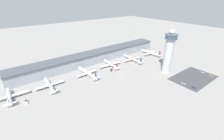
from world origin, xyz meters
TOP-DOWN VIEW (x-y plane):
  - ground_plane at (0.00, 0.00)m, footprint 1000.00×1000.00m
  - terminal_building at (0.00, 70.00)m, footprint 257.16×25.00m
  - control_tower at (65.22, -24.41)m, footprint 16.80×16.80m
  - parking_lot_surface at (79.01, -59.23)m, footprint 64.00×40.00m
  - airplane_gate_alpha at (-126.09, 36.92)m, footprint 39.66×33.46m
  - airplane_gate_bravo at (-84.35, 34.24)m, footprint 33.99×37.22m
  - airplane_gate_charlie at (-33.21, 33.91)m, footprint 30.65×44.08m
  - airplane_gate_delta at (10.47, 37.76)m, footprint 37.74×37.59m
  - airplane_gate_echo at (53.44, 33.62)m, footprint 33.40×43.66m
  - airplane_gate_foxtrot at (101.63, 34.19)m, footprint 32.06×41.27m
  - service_truck_catering at (3.20, 26.06)m, footprint 6.48×6.72m
  - service_truck_fuel at (-113.08, 20.63)m, footprint 3.19×6.15m
  - car_silver_sedan at (105.12, -59.68)m, footprint 2.00×4.29m
  - car_yellow_taxi at (53.83, -72.31)m, footprint 1.92×4.64m
  - car_grey_coupe at (104.14, -72.48)m, footprint 1.98×4.15m
  - car_black_suv at (53.86, -59.35)m, footprint 1.87×4.74m

SIDE VIEW (x-z plane):
  - ground_plane at x=0.00m, z-range 0.00..0.00m
  - parking_lot_surface at x=79.01m, z-range 0.00..0.01m
  - car_black_suv at x=53.86m, z-range -0.16..1.25m
  - car_yellow_taxi at x=53.83m, z-range -0.17..1.30m
  - car_silver_sedan at x=105.12m, z-range -0.17..1.30m
  - car_grey_coupe at x=104.14m, z-range -0.17..1.33m
  - service_truck_fuel at x=-113.08m, z-range -0.41..2.29m
  - service_truck_catering at x=3.20m, z-range -0.45..2.53m
  - airplane_gate_foxtrot at x=101.63m, z-range -2.17..9.92m
  - airplane_gate_echo at x=53.44m, z-range -2.20..10.19m
  - airplane_gate_bravo at x=-84.35m, z-range -1.85..9.88m
  - airplane_gate_delta at x=10.47m, z-range -2.10..10.23m
  - airplane_gate_charlie at x=-33.21m, z-range -2.40..10.82m
  - airplane_gate_alpha at x=-126.09m, z-range -2.10..10.52m
  - terminal_building at x=0.00m, z-range 0.10..17.60m
  - control_tower at x=65.22m, z-range -0.05..61.73m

